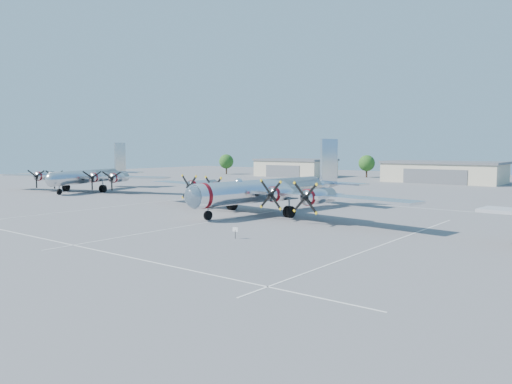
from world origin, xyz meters
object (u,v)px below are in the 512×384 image
Objects in this scene: hangar_west at (295,167)px; main_bomber_b29 at (269,212)px; bomber_west at (89,191)px; tree_far_west at (226,161)px; tree_west at (367,163)px; info_placard at (235,231)px; hangar_center at (444,172)px.

main_bomber_b29 is at bearing -58.76° from hangar_west.
main_bomber_b29 is at bearing -24.44° from bomber_west.
tree_west is at bearing 14.93° from tree_far_west.
info_placard is at bearing -55.58° from main_bomber_b29.
hangar_west is at bearing 111.47° from info_placard.
hangar_center is (45.00, -0.00, -0.00)m from hangar_west.
tree_west is (20.00, 8.04, 1.51)m from hangar_west.
bomber_west reaches higher than info_placard.
hangar_west is 25.36m from tree_far_west.
tree_far_west is at bearing -170.99° from hangar_west.
tree_west is 86.18m from main_bomber_b29.
tree_west is 0.14× the size of main_bomber_b29.
hangar_center reaches higher than main_bomber_b29.
tree_west reaches higher than main_bomber_b29.
tree_west is 5.95× the size of info_placard.
info_placard is at bearing -84.17° from hangar_center.
hangar_west is 3.40× the size of tree_west.
tree_far_west is at bearing 122.90° from info_placard.
tree_far_west reaches higher than hangar_center.
hangar_center is 74.35m from main_bomber_b29.
main_bomber_b29 is at bearing -45.11° from tree_far_west.
bomber_west is (-24.01, -77.95, -4.22)m from tree_west.
bomber_west is 33.73× the size of info_placard.
bomber_west is (-4.01, -69.91, -2.71)m from hangar_west.
tree_far_west is (-25.00, -3.96, 1.51)m from hangar_west.
hangar_center is at bearing 97.14° from main_bomber_b29.
hangar_west is at bearing 128.32° from main_bomber_b29.
tree_west reaches higher than hangar_center.
main_bomber_b29 is at bearing -89.94° from hangar_center.
main_bomber_b29 is (70.08, -70.34, -4.22)m from tree_far_west.
hangar_west is 107.27m from info_placard.
hangar_center is 4.31× the size of tree_west.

